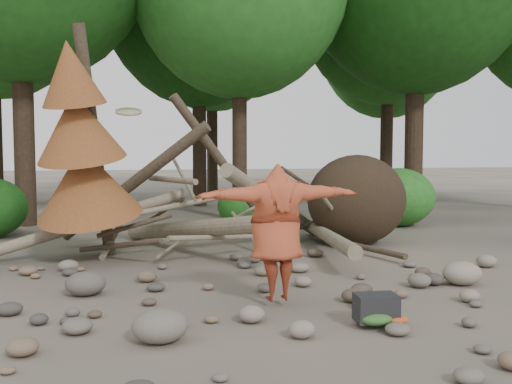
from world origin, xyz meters
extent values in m
plane|color=#514C44|center=(0.00, 0.00, 0.00)|extent=(120.00, 120.00, 0.00)
ellipsoid|color=#332619|center=(2.60, 4.30, 0.99)|extent=(2.20, 1.87, 1.98)
cylinder|color=gray|center=(-1.00, 3.70, 0.55)|extent=(2.61, 5.11, 1.08)
cylinder|color=gray|center=(0.80, 4.20, 0.90)|extent=(3.18, 3.71, 1.90)
cylinder|color=brown|center=(-2.20, 4.60, 1.40)|extent=(3.08, 1.91, 2.49)
cylinder|color=gray|center=(1.60, 3.50, 0.35)|extent=(1.13, 4.98, 0.43)
cylinder|color=brown|center=(-0.30, 4.80, 1.80)|extent=(2.39, 1.03, 2.89)
cylinder|color=gray|center=(-3.00, 4.00, 0.70)|extent=(3.71, 0.86, 1.20)
cylinder|color=#4C3F30|center=(-2.50, 3.50, 0.30)|extent=(1.52, 1.70, 0.49)
cylinder|color=gray|center=(0.20, 4.40, 0.80)|extent=(1.57, 0.85, 0.69)
cylinder|color=#4C3F30|center=(1.80, 4.90, 1.20)|extent=(1.92, 1.25, 1.10)
cylinder|color=gray|center=(-1.20, 4.20, 1.50)|extent=(0.37, 1.42, 0.85)
cylinder|color=#4C3F30|center=(2.20, 3.20, 0.15)|extent=(0.79, 2.54, 0.12)
cylinder|color=gray|center=(-0.80, 3.10, 0.45)|extent=(1.78, 1.11, 0.29)
cylinder|color=#4C3F30|center=(-2.90, 3.80, 2.20)|extent=(0.67, 1.13, 4.35)
cone|color=brown|center=(-3.06, 3.49, 1.50)|extent=(2.06, 2.13, 1.86)
cone|color=brown|center=(-3.16, 3.28, 2.50)|extent=(1.71, 1.78, 1.65)
cone|color=brown|center=(-3.26, 3.09, 3.40)|extent=(1.23, 1.30, 1.41)
cylinder|color=#38281C|center=(-5.00, 9.50, 4.48)|extent=(0.56, 0.56, 8.96)
cylinder|color=#38281C|center=(1.00, 9.20, 3.57)|extent=(0.44, 0.44, 7.14)
cylinder|color=#38281C|center=(7.00, 9.80, 4.72)|extent=(0.60, 0.60, 9.45)
cylinder|color=#38281C|center=(0.50, 14.20, 4.27)|extent=(0.52, 0.52, 8.54)
cylinder|color=#38281C|center=(8.00, 13.80, 4.06)|extent=(0.50, 0.50, 8.12)
cylinder|color=#38281C|center=(2.00, 20.50, 4.38)|extent=(0.54, 0.54, 8.75)
ellipsoid|color=#2E7B26|center=(2.00, 20.50, 9.00)|extent=(8.00, 8.00, 10.00)
cylinder|color=#38281C|center=(11.00, 20.00, 3.92)|extent=(0.46, 0.46, 7.84)
ellipsoid|color=#24681E|center=(11.00, 20.00, 8.06)|extent=(7.17, 7.17, 8.60)
ellipsoid|color=#24681E|center=(0.80, 7.80, 0.56)|extent=(1.40, 1.40, 1.12)
ellipsoid|color=#2E7B26|center=(5.00, 7.00, 0.80)|extent=(2.00, 2.00, 1.60)
imported|color=#AF4527|center=(-0.46, -0.12, 0.98)|extent=(2.23, 0.63, 1.80)
cylinder|color=#988D60|center=(-2.35, -0.55, 2.50)|extent=(0.40, 0.38, 0.15)
cube|color=black|center=(0.42, -1.28, 0.16)|extent=(0.51, 0.36, 0.32)
ellipsoid|color=#346829|center=(0.38, -1.37, 0.08)|extent=(0.40, 0.33, 0.15)
ellipsoid|color=#BA4C1F|center=(0.63, -1.39, 0.05)|extent=(0.28, 0.23, 0.10)
ellipsoid|color=slate|center=(-2.07, -1.26, 0.18)|extent=(0.60, 0.54, 0.36)
ellipsoid|color=gray|center=(2.63, 0.35, 0.18)|extent=(0.60, 0.54, 0.36)
ellipsoid|color=#5E564F|center=(-2.96, 1.02, 0.17)|extent=(0.57, 0.51, 0.34)
camera|label=1|loc=(-2.47, -7.30, 2.03)|focal=40.00mm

